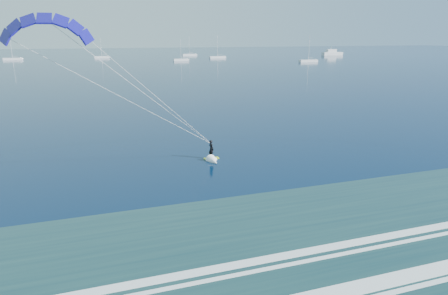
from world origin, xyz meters
TOP-DOWN VIEW (x-y plane):
  - kitesurfer_rig at (-4.52, 25.73)m, footprint 19.24×9.56m
  - motor_yacht at (149.01, 229.30)m, footprint 14.44×3.85m
  - sailboat_2 at (-46.68, 237.32)m, footprint 9.42×2.40m
  - sailboat_3 at (37.98, 199.34)m, footprint 7.79×2.40m
  - sailboat_4 at (56.25, 254.68)m, footprint 9.46×2.40m
  - sailboat_5 at (64.38, 219.11)m, footprint 9.56×2.40m
  - sailboat_6 at (96.45, 170.25)m, footprint 9.69×2.40m
  - sailboat_7 at (-0.07, 241.58)m, footprint 8.30×2.40m

SIDE VIEW (x-z plane):
  - sailboat_3 at x=37.98m, z-range -4.79..6.15m
  - sailboat_7 at x=-0.07m, z-range -5.06..6.42m
  - sailboat_2 at x=-46.68m, z-range -5.62..6.99m
  - sailboat_4 at x=56.25m, z-range -5.69..7.07m
  - sailboat_6 at x=96.45m, z-range -5.81..7.19m
  - sailboat_5 at x=64.38m, z-range -5.77..7.15m
  - motor_yacht at x=149.01m, z-range -1.45..4.59m
  - kitesurfer_rig at x=-4.52m, z-range 0.21..15.40m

